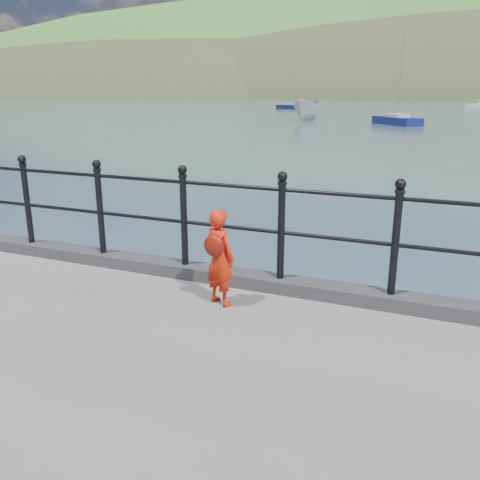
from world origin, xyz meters
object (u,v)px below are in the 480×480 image
at_px(railing, 231,214).
at_px(sailboat_left, 293,107).
at_px(child, 219,257).
at_px(sailboat_port, 397,121).
at_px(launch_white, 308,110).

xyz_separation_m(railing, sailboat_left, (-23.40, 79.51, -1.48)).
relative_size(railing, sailboat_left, 2.25).
bearing_deg(child, railing, -55.29).
bearing_deg(sailboat_port, launch_white, -143.63).
distance_m(child, sailboat_left, 83.51).
distance_m(railing, child, 0.69).
distance_m(railing, launch_white, 49.25).
distance_m(sailboat_port, sailboat_left, 39.69).
xyz_separation_m(railing, child, (0.13, -0.60, -0.30)).
distance_m(launch_white, sailboat_left, 33.73).
height_order(sailboat_port, sailboat_left, sailboat_port).
bearing_deg(child, sailboat_port, -64.15).
xyz_separation_m(railing, sailboat_port, (-2.94, 45.50, -1.48)).
relative_size(child, launch_white, 0.17).
bearing_deg(railing, sailboat_left, 106.40).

